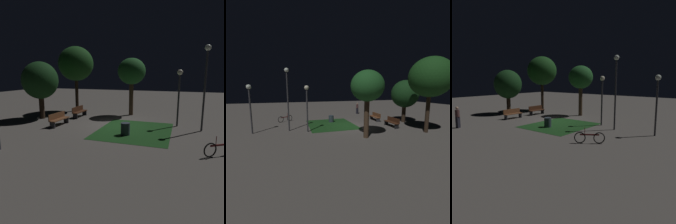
# 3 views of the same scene
# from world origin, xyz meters

# --- Properties ---
(ground_plane) EXTENTS (60.00, 60.00, 0.00)m
(ground_plane) POSITION_xyz_m (0.00, 0.00, 0.00)
(ground_plane) COLOR #56514C
(grass_lawn) EXTENTS (5.31, 4.53, 0.01)m
(grass_lawn) POSITION_xyz_m (1.11, 1.47, 0.01)
(grass_lawn) COLOR #194219
(grass_lawn) RESTS_ON ground
(bench_path_side) EXTENTS (1.81, 0.50, 0.88)m
(bench_path_side) POSITION_xyz_m (-1.52, -3.85, 0.48)
(bench_path_side) COLOR #422314
(bench_path_side) RESTS_ON ground
(bench_corner) EXTENTS (1.82, 0.55, 0.88)m
(bench_corner) POSITION_xyz_m (1.51, -3.85, 0.48)
(bench_corner) COLOR brown
(bench_corner) RESTS_ON ground
(tree_right_canopy) EXTENTS (2.80, 2.80, 4.51)m
(tree_right_canopy) POSITION_xyz_m (-0.03, -6.41, 3.03)
(tree_right_canopy) COLOR #2D2116
(tree_right_canopy) RESTS_ON ground
(tree_left_canopy) EXTENTS (2.37, 2.37, 4.88)m
(tree_left_canopy) POSITION_xyz_m (-3.77, 0.05, 3.70)
(tree_left_canopy) COLOR #423021
(tree_left_canopy) RESTS_ON ground
(tree_lawn_side) EXTENTS (3.27, 3.27, 6.07)m
(tree_lawn_side) POSITION_xyz_m (-3.97, -5.36, 4.46)
(tree_lawn_side) COLOR #2D2116
(tree_lawn_side) RESTS_ON ground
(lamp_post_plaza_east) EXTENTS (0.36, 0.36, 3.90)m
(lamp_post_plaza_east) POSITION_xyz_m (-0.22, 8.33, 2.71)
(lamp_post_plaza_east) COLOR #333338
(lamp_post_plaza_east) RESTS_ON ground
(lamp_post_near_wall) EXTENTS (0.36, 0.36, 3.85)m
(lamp_post_near_wall) POSITION_xyz_m (-0.94, 4.01, 2.68)
(lamp_post_near_wall) COLOR #333338
(lamp_post_near_wall) RESTS_ON ground
(lamp_post_plaza_west) EXTENTS (0.36, 0.36, 5.27)m
(lamp_post_plaza_west) POSITION_xyz_m (-0.17, 5.51, 3.50)
(lamp_post_plaza_west) COLOR #333338
(lamp_post_plaza_west) RESTS_ON ground
(trash_bin) EXTENTS (0.54, 0.54, 0.73)m
(trash_bin) POSITION_xyz_m (2.20, 1.17, 0.37)
(trash_bin) COLOR #2D3842
(trash_bin) RESTS_ON ground
(bicycle) EXTENTS (1.05, 1.48, 0.93)m
(bicycle) POSITION_xyz_m (3.89, 5.96, 0.34)
(bicycle) COLOR black
(bicycle) RESTS_ON ground
(pedestrian) EXTENTS (0.34, 0.32, 1.61)m
(pedestrian) POSITION_xyz_m (6.59, -3.88, 0.85)
(pedestrian) COLOR black
(pedestrian) RESTS_ON ground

